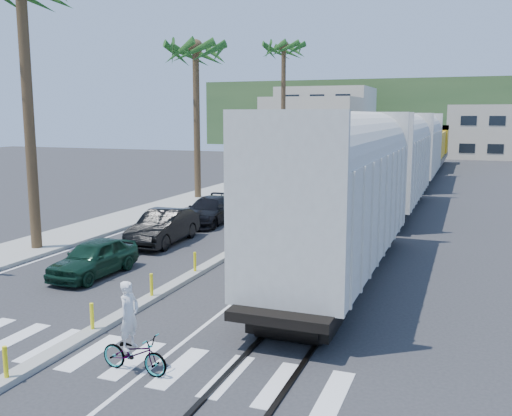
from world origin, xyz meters
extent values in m
plane|color=#28282B|center=(0.00, 0.00, 0.00)|extent=(140.00, 140.00, 0.00)
cube|color=gray|center=(-8.50, 25.00, 0.07)|extent=(3.00, 90.00, 0.15)
cube|color=black|center=(4.28, 28.00, 0.03)|extent=(0.12, 100.00, 0.06)
cube|color=black|center=(5.72, 28.00, 0.03)|extent=(0.12, 100.00, 0.06)
cube|color=gray|center=(0.00, 20.00, 0.07)|extent=(0.45, 60.00, 0.15)
cylinder|color=yellow|center=(0.00, -4.00, 0.50)|extent=(0.10, 0.10, 0.70)
cylinder|color=yellow|center=(0.00, -1.00, 0.50)|extent=(0.10, 0.10, 0.70)
cylinder|color=yellow|center=(0.00, 2.00, 0.50)|extent=(0.10, 0.10, 0.70)
cylinder|color=yellow|center=(0.00, 5.00, 0.50)|extent=(0.10, 0.10, 0.70)
cylinder|color=yellow|center=(0.00, 8.00, 0.50)|extent=(0.10, 0.10, 0.70)
cylinder|color=yellow|center=(0.00, 11.00, 0.50)|extent=(0.10, 0.10, 0.70)
cylinder|color=yellow|center=(0.00, 14.00, 0.50)|extent=(0.10, 0.10, 0.70)
cylinder|color=yellow|center=(0.00, 17.00, 0.50)|extent=(0.10, 0.10, 0.70)
cylinder|color=yellow|center=(0.00, 20.00, 0.50)|extent=(0.10, 0.10, 0.70)
cylinder|color=yellow|center=(0.00, 23.00, 0.50)|extent=(0.10, 0.10, 0.70)
cylinder|color=yellow|center=(0.00, 26.00, 0.50)|extent=(0.10, 0.10, 0.70)
cylinder|color=yellow|center=(0.00, 29.00, 0.50)|extent=(0.10, 0.10, 0.70)
cylinder|color=yellow|center=(0.00, 32.00, 0.50)|extent=(0.10, 0.10, 0.70)
cylinder|color=yellow|center=(0.00, 35.00, 0.50)|extent=(0.10, 0.10, 0.70)
cylinder|color=yellow|center=(0.00, 38.00, 0.50)|extent=(0.10, 0.10, 0.70)
cylinder|color=yellow|center=(0.00, 41.00, 0.50)|extent=(0.10, 0.10, 0.70)
cube|color=silver|center=(0.00, -2.00, 0.01)|extent=(14.00, 2.20, 0.01)
cube|color=silver|center=(-6.80, 25.00, 0.00)|extent=(0.12, 90.00, 0.01)
cube|color=silver|center=(2.50, 25.00, 0.00)|extent=(0.12, 90.00, 0.01)
cube|color=beige|center=(5.00, 6.22, 2.70)|extent=(3.00, 12.88, 3.40)
cylinder|color=beige|center=(5.00, 6.22, 4.40)|extent=(2.90, 12.58, 2.90)
cube|color=black|center=(5.00, 6.22, 0.50)|extent=(2.60, 12.88, 1.00)
cube|color=beige|center=(5.00, 21.22, 2.70)|extent=(3.00, 12.88, 3.40)
cylinder|color=beige|center=(5.00, 21.22, 4.40)|extent=(2.90, 12.58, 2.90)
cube|color=black|center=(5.00, 21.22, 0.50)|extent=(2.60, 12.88, 1.00)
cube|color=beige|center=(5.00, 36.22, 2.70)|extent=(3.00, 12.88, 3.40)
cylinder|color=beige|center=(5.00, 36.22, 4.40)|extent=(2.90, 12.58, 2.90)
cube|color=black|center=(5.00, 36.22, 0.50)|extent=(2.60, 12.88, 1.00)
cube|color=#4C4C4F|center=(5.00, 52.22, 1.05)|extent=(3.00, 17.00, 0.50)
cube|color=#BB8812|center=(5.00, 51.22, 2.60)|extent=(2.70, 12.24, 2.60)
cube|color=#BB8812|center=(5.00, 58.00, 2.90)|extent=(3.00, 3.74, 3.20)
cube|color=black|center=(5.00, 52.22, 0.45)|extent=(2.60, 13.60, 0.90)
cylinder|color=brown|center=(-8.00, 6.00, 5.50)|extent=(0.44, 0.44, 11.00)
cylinder|color=brown|center=(-8.30, 22.00, 5.00)|extent=(0.44, 0.44, 10.00)
sphere|color=#1C4A17|center=(-8.30, 22.00, 10.15)|extent=(3.20, 3.20, 3.20)
cylinder|color=brown|center=(-8.00, 40.00, 6.00)|extent=(0.44, 0.44, 12.00)
sphere|color=#1C4A17|center=(-8.00, 40.00, 12.15)|extent=(3.20, 3.20, 3.20)
cube|color=beige|center=(-11.00, 62.00, 4.00)|extent=(12.00, 10.00, 8.00)
cube|color=beige|center=(-13.00, 78.00, 5.00)|extent=(14.00, 12.00, 10.00)
cube|color=beige|center=(12.00, 70.00, 3.50)|extent=(12.00, 10.00, 7.00)
cube|color=#385628|center=(0.00, 100.00, 6.00)|extent=(80.00, 20.00, 12.00)
imported|color=black|center=(-3.36, 3.66, 0.66)|extent=(1.76, 3.97, 1.33)
imported|color=black|center=(-3.63, 9.12, 0.76)|extent=(2.03, 4.76, 1.52)
imported|color=black|center=(-3.70, 14.11, 0.70)|extent=(2.28, 4.98, 1.41)
imported|color=#949698|center=(-3.54, 20.53, 0.64)|extent=(2.54, 4.78, 1.27)
imported|color=#9EA0A5|center=(2.28, -2.55, 0.45)|extent=(0.83, 1.79, 0.90)
imported|color=white|center=(2.18, -2.55, 1.33)|extent=(0.62, 0.45, 1.56)
camera|label=1|loc=(9.07, -12.87, 5.72)|focal=40.00mm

